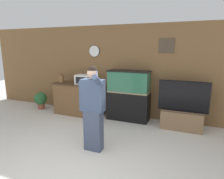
{
  "coord_description": "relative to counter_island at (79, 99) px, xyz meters",
  "views": [
    {
      "loc": [
        1.67,
        -2.27,
        2.0
      ],
      "look_at": [
        -0.01,
        1.8,
        1.05
      ],
      "focal_mm": 32.0,
      "sensor_mm": 36.0,
      "label": 1
    }
  ],
  "objects": [
    {
      "name": "aquarium_on_stand",
      "position": [
        1.49,
        0.15,
        0.21
      ],
      "size": [
        1.14,
        0.46,
        1.37
      ],
      "color": "black",
      "rests_on": "ground_plane"
    },
    {
      "name": "knife_block",
      "position": [
        -0.55,
        -0.04,
        0.58
      ],
      "size": [
        0.12,
        0.12,
        0.31
      ],
      "color": "brown",
      "rests_on": "counter_island"
    },
    {
      "name": "person_standing",
      "position": [
        1.37,
        -1.7,
        0.39
      ],
      "size": [
        0.52,
        0.39,
        1.65
      ],
      "color": "#424C66",
      "rests_on": "ground_plane"
    },
    {
      "name": "wall_back_paneled",
      "position": [
        1.43,
        0.49,
        0.83
      ],
      "size": [
        10.0,
        0.08,
        2.6
      ],
      "color": "brown",
      "rests_on": "ground_plane"
    },
    {
      "name": "microwave",
      "position": [
        0.25,
        -0.02,
        0.6
      ],
      "size": [
        0.53,
        0.35,
        0.27
      ],
      "color": "white",
      "rests_on": "counter_island"
    },
    {
      "name": "ground_plane",
      "position": [
        1.43,
        -2.65,
        -0.47
      ],
      "size": [
        18.0,
        18.0,
        0.0
      ],
      "primitive_type": "plane",
      "color": "beige"
    },
    {
      "name": "tv_on_stand",
      "position": [
        2.91,
        0.02,
        -0.12
      ],
      "size": [
        1.19,
        0.4,
        1.2
      ],
      "color": "brown",
      "rests_on": "ground_plane"
    },
    {
      "name": "counter_island",
      "position": [
        0.0,
        0.0,
        0.0
      ],
      "size": [
        1.51,
        0.55,
        0.94
      ],
      "color": "brown",
      "rests_on": "ground_plane"
    },
    {
      "name": "potted_plant",
      "position": [
        -1.45,
        -0.01,
        -0.16
      ],
      "size": [
        0.41,
        0.41,
        0.55
      ],
      "color": "brown",
      "rests_on": "ground_plane"
    }
  ]
}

